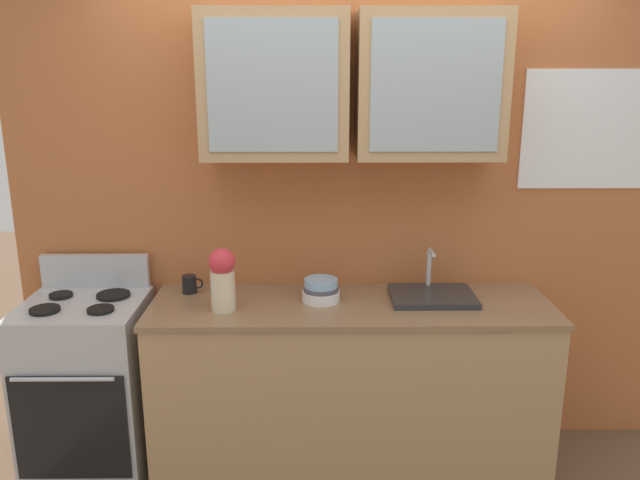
% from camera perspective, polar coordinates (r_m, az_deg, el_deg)
% --- Properties ---
extents(ground_plane, '(10.00, 10.00, 0.00)m').
position_cam_1_polar(ground_plane, '(3.63, 2.60, -19.06)').
color(ground_plane, brown).
extents(back_wall_unit, '(3.53, 0.42, 2.68)m').
position_cam_1_polar(back_wall_unit, '(3.35, 2.72, 5.74)').
color(back_wall_unit, '#B76638').
rests_on(back_wall_unit, ground_plane).
extents(counter, '(2.00, 0.61, 0.90)m').
position_cam_1_polar(counter, '(3.39, 2.69, -12.73)').
color(counter, tan).
rests_on(counter, ground_plane).
extents(stove_range, '(0.59, 0.59, 1.08)m').
position_cam_1_polar(stove_range, '(3.58, -19.83, -12.00)').
color(stove_range, silver).
rests_on(stove_range, ground_plane).
extents(sink_faucet, '(0.42, 0.32, 0.24)m').
position_cam_1_polar(sink_faucet, '(3.30, 9.93, -4.82)').
color(sink_faucet, '#2D2D30').
rests_on(sink_faucet, counter).
extents(bowl_stack, '(0.19, 0.19, 0.11)m').
position_cam_1_polar(bowl_stack, '(3.22, 0.09, -4.50)').
color(bowl_stack, white).
rests_on(bowl_stack, counter).
extents(vase, '(0.13, 0.13, 0.31)m').
position_cam_1_polar(vase, '(3.10, -8.64, -3.36)').
color(vase, beige).
rests_on(vase, counter).
extents(cup_near_sink, '(0.11, 0.07, 0.09)m').
position_cam_1_polar(cup_near_sink, '(3.40, -11.47, -3.86)').
color(cup_near_sink, black).
rests_on(cup_near_sink, counter).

